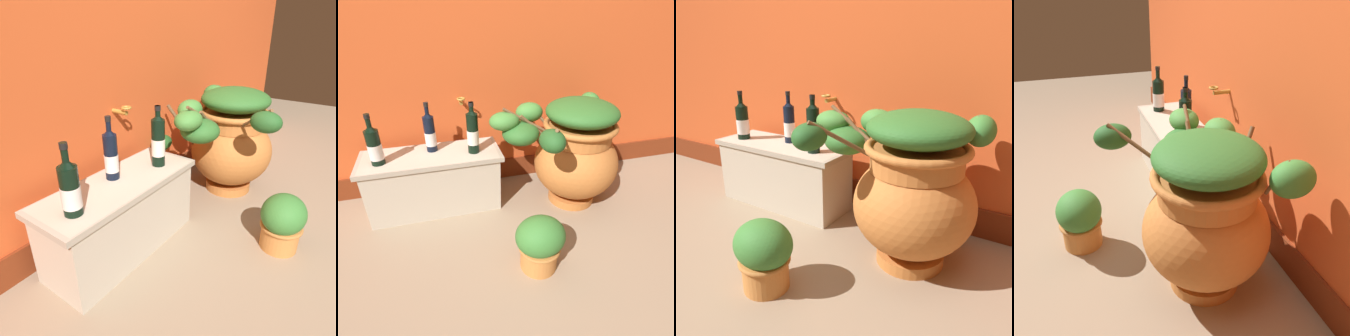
% 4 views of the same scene
% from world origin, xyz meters
% --- Properties ---
extents(ground_plane, '(7.00, 7.00, 0.00)m').
position_xyz_m(ground_plane, '(0.00, 0.00, 0.00)').
color(ground_plane, gray).
extents(terracotta_urn, '(0.85, 0.84, 0.73)m').
position_xyz_m(terracotta_urn, '(0.39, 0.70, 0.39)').
color(terracotta_urn, '#C17033').
rests_on(terracotta_urn, ground_plane).
extents(stone_ledge, '(0.88, 0.33, 0.40)m').
position_xyz_m(stone_ledge, '(-0.52, 0.85, 0.22)').
color(stone_ledge, beige).
rests_on(stone_ledge, ground_plane).
extents(wine_bottle_left, '(0.07, 0.07, 0.32)m').
position_xyz_m(wine_bottle_left, '(-0.50, 0.91, 0.53)').
color(wine_bottle_left, black).
rests_on(wine_bottle_left, stone_ledge).
extents(wine_bottle_middle, '(0.07, 0.07, 0.33)m').
position_xyz_m(wine_bottle_middle, '(-0.25, 0.82, 0.54)').
color(wine_bottle_middle, black).
rests_on(wine_bottle_middle, stone_ledge).
extents(wine_bottle_right, '(0.08, 0.08, 0.31)m').
position_xyz_m(wine_bottle_right, '(-0.82, 0.82, 0.52)').
color(wine_bottle_right, black).
rests_on(wine_bottle_right, stone_ledge).
extents(potted_shrub, '(0.26, 0.23, 0.31)m').
position_xyz_m(potted_shrub, '(-0.03, 0.18, 0.17)').
color(potted_shrub, '#CC7F3D').
rests_on(potted_shrub, ground_plane).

